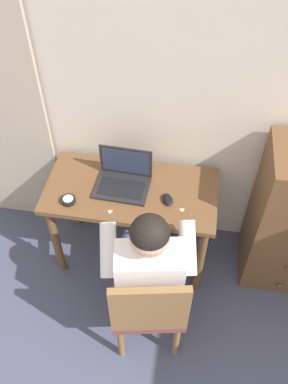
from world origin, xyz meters
name	(u,v)px	position (x,y,z in m)	size (l,w,h in m)	color
wall_back	(217,95)	(0.00, 2.20, 1.25)	(4.80, 0.05, 2.50)	beige
desk	(132,201)	(-0.47, 1.85, 0.60)	(1.11, 0.55, 0.72)	brown
chair	(148,306)	(-0.25, 1.20, 0.48)	(0.49, 0.47, 0.86)	brown
person_seated	(148,261)	(-0.28, 1.38, 0.66)	(0.60, 0.64, 1.18)	#6B84AD
laptop	(123,179)	(-0.52, 1.89, 0.77)	(0.35, 0.26, 0.24)	#232326
computer_mouse	(168,199)	(-0.22, 1.79, 0.74)	(0.06, 0.10, 0.03)	black
desk_clock	(68,200)	(-0.83, 1.69, 0.74)	(0.09, 0.09, 0.03)	black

